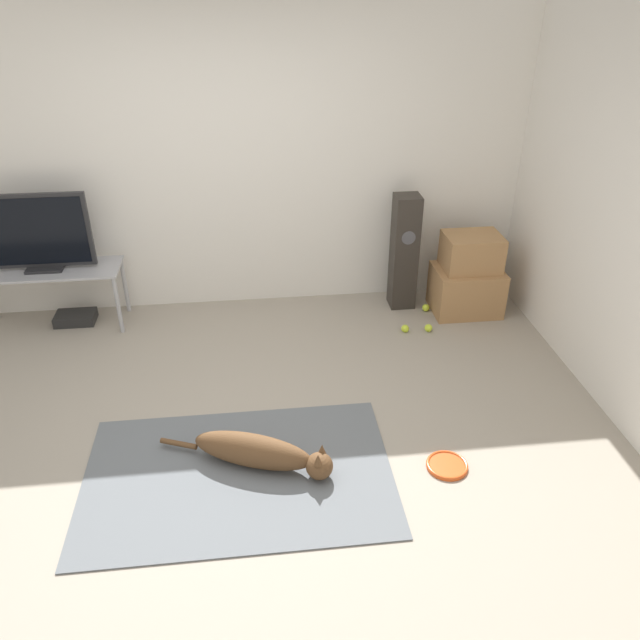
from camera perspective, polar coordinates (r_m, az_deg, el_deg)
The scene contains 14 objects.
ground_plane at distance 4.15m, azimuth -7.79°, elevation -11.65°, with size 12.00×12.00×0.00m, color #9E9384.
wall_back at distance 5.42m, azimuth -8.72°, elevation 13.95°, with size 8.00×0.06×2.55m.
area_rug at distance 3.96m, azimuth -7.45°, elevation -13.86°, with size 1.88×1.22×0.01m.
dog at distance 3.93m, azimuth -5.43°, elevation -11.96°, with size 1.07×0.50×0.22m.
frisbee at distance 4.06m, azimuth 11.54°, elevation -12.89°, with size 0.26×0.26×0.03m.
cardboard_box_lower at distance 5.70m, azimuth 13.21°, elevation 2.69°, with size 0.59×0.45×0.41m.
cardboard_box_upper at distance 5.57m, azimuth 13.69°, elevation 6.06°, with size 0.48×0.37×0.31m.
floor_speaker at distance 5.56m, azimuth 7.70°, elevation 6.15°, with size 0.22×0.22×1.04m.
tv_stand at distance 5.67m, azimuth -23.62°, elevation 3.70°, with size 1.19×0.43×0.53m.
tv at distance 5.53m, azimuth -24.40°, elevation 7.24°, with size 0.83×0.20×0.64m.
tennis_ball_by_boxes at distance 5.34m, azimuth 7.79°, elevation -0.78°, with size 0.07×0.07×0.07m.
tennis_ball_near_speaker at distance 5.69m, azimuth 9.65°, elevation 1.12°, with size 0.07×0.07×0.07m.
tennis_ball_loose_on_carpet at distance 5.38m, azimuth 9.88°, elevation -0.72°, with size 0.07×0.07×0.07m.
game_console at distance 5.83m, azimuth -21.44°, elevation 0.19°, with size 0.34×0.22×0.09m.
Camera 1 is at (0.18, -3.12, 2.73)m, focal length 35.00 mm.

